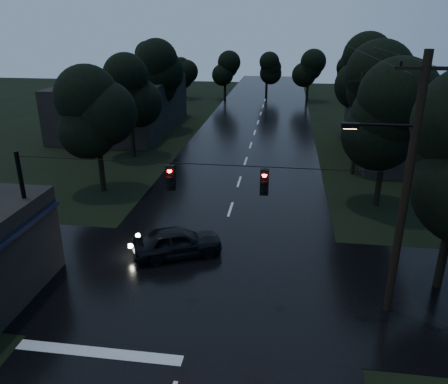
# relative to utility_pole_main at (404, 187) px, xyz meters

# --- Properties ---
(main_road) EXTENTS (12.00, 120.00, 0.02)m
(main_road) POSITION_rel_utility_pole_main_xyz_m (-7.41, 19.00, -5.26)
(main_road) COLOR black
(main_road) RESTS_ON ground
(cross_street) EXTENTS (60.00, 9.00, 0.02)m
(cross_street) POSITION_rel_utility_pole_main_xyz_m (-7.41, 1.00, -5.26)
(cross_street) COLOR black
(cross_street) RESTS_ON ground
(building_far_right) EXTENTS (10.00, 14.00, 4.40)m
(building_far_right) POSITION_rel_utility_pole_main_xyz_m (6.59, 23.00, -3.06)
(building_far_right) COLOR black
(building_far_right) RESTS_ON ground
(building_far_left) EXTENTS (10.00, 16.00, 5.00)m
(building_far_left) POSITION_rel_utility_pole_main_xyz_m (-21.41, 29.00, -2.76)
(building_far_left) COLOR black
(building_far_left) RESTS_ON ground
(utility_pole_main) EXTENTS (3.50, 0.30, 10.00)m
(utility_pole_main) POSITION_rel_utility_pole_main_xyz_m (0.00, 0.00, 0.00)
(utility_pole_main) COLOR black
(utility_pole_main) RESTS_ON ground
(utility_pole_far) EXTENTS (2.00, 0.30, 7.50)m
(utility_pole_far) POSITION_rel_utility_pole_main_xyz_m (0.89, 17.00, -1.38)
(utility_pole_far) COLOR black
(utility_pole_far) RESTS_ON ground
(anchor_pole_left) EXTENTS (0.18, 0.18, 6.00)m
(anchor_pole_left) POSITION_rel_utility_pole_main_xyz_m (-14.91, 0.00, -2.26)
(anchor_pole_left) COLOR black
(anchor_pole_left) RESTS_ON ground
(span_signals) EXTENTS (15.00, 0.37, 1.12)m
(span_signals) POSITION_rel_utility_pole_main_xyz_m (-6.85, -0.01, -0.01)
(span_signals) COLOR black
(span_signals) RESTS_ON ground
(tree_left_a) EXTENTS (3.92, 3.92, 8.26)m
(tree_left_a) POSITION_rel_utility_pole_main_xyz_m (-16.41, 11.00, -0.02)
(tree_left_a) COLOR black
(tree_left_a) RESTS_ON ground
(tree_left_b) EXTENTS (4.20, 4.20, 8.85)m
(tree_left_b) POSITION_rel_utility_pole_main_xyz_m (-17.01, 19.00, 0.36)
(tree_left_b) COLOR black
(tree_left_b) RESTS_ON ground
(tree_left_c) EXTENTS (4.48, 4.48, 9.44)m
(tree_left_c) POSITION_rel_utility_pole_main_xyz_m (-17.61, 29.00, 0.74)
(tree_left_c) COLOR black
(tree_left_c) RESTS_ON ground
(tree_right_a) EXTENTS (4.20, 4.20, 8.85)m
(tree_right_a) POSITION_rel_utility_pole_main_xyz_m (1.59, 11.00, 0.36)
(tree_right_a) COLOR black
(tree_right_a) RESTS_ON ground
(tree_right_b) EXTENTS (4.48, 4.48, 9.44)m
(tree_right_b) POSITION_rel_utility_pole_main_xyz_m (2.19, 19.00, 0.74)
(tree_right_b) COLOR black
(tree_right_b) RESTS_ON ground
(tree_right_c) EXTENTS (4.76, 4.76, 10.03)m
(tree_right_c) POSITION_rel_utility_pole_main_xyz_m (2.79, 29.00, 1.11)
(tree_right_c) COLOR black
(tree_right_c) RESTS_ON ground
(car) EXTENTS (4.70, 3.38, 1.49)m
(car) POSITION_rel_utility_pole_main_xyz_m (-9.28, 3.09, -4.52)
(car) COLOR black
(car) RESTS_ON ground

